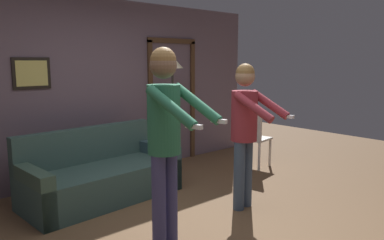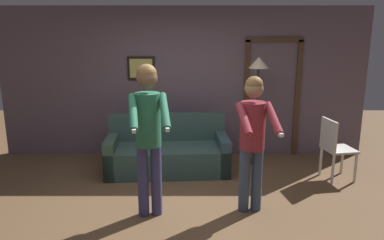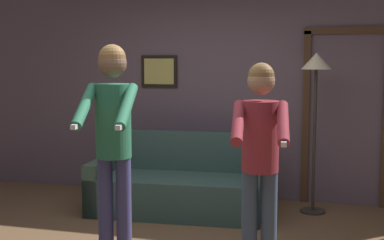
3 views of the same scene
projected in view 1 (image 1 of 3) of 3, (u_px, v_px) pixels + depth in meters
name	position (u px, v px, depth m)	size (l,w,h in m)	color
ground_plane	(189.00, 230.00, 3.83)	(12.00, 12.00, 0.00)	brown
back_wall_assembly	(85.00, 90.00, 5.31)	(6.40, 0.10, 2.60)	#655461
couch	(101.00, 177.00, 4.67)	(1.95, 0.97, 0.87)	#36514A
torchiere_lamp	(173.00, 76.00, 5.73)	(0.33, 0.33, 1.78)	#332D28
person_standing_left	(166.00, 127.00, 3.35)	(0.51, 0.73, 1.84)	#3D3D70
person_standing_right	(245.00, 123.00, 4.26)	(0.49, 0.65, 1.69)	#3B4D66
dining_chair_distant	(253.00, 135.00, 6.01)	(0.48, 0.48, 0.93)	silver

